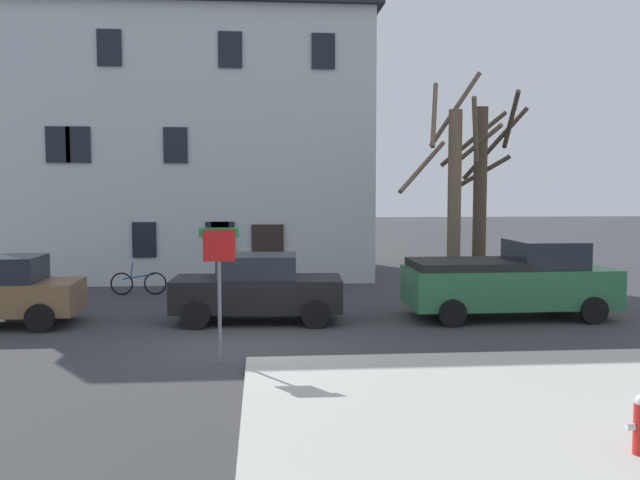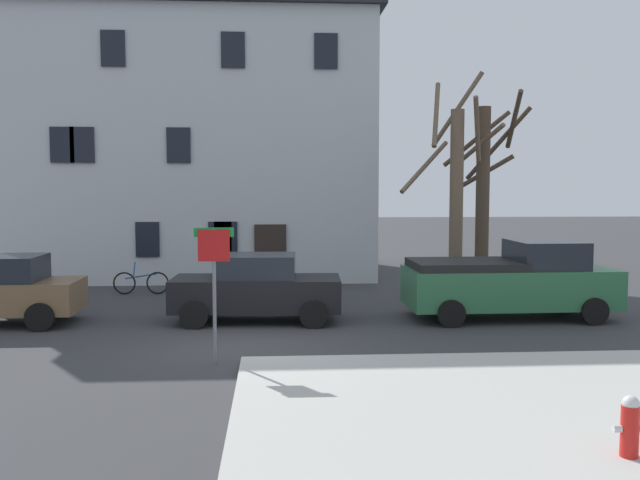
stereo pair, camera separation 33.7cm
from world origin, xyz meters
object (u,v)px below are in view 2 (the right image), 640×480
Objects in this scene: tree_bare_mid at (484,189)px; fire_hydrant at (630,425)px; tree_bare_near at (456,189)px; car_black_sedan at (256,288)px; building_main at (182,130)px; pickup_truck_green at (511,281)px; bicycle_leaning at (141,283)px; street_sign_pole at (214,269)px.

tree_bare_mid reaches higher than fire_hydrant.
car_black_sedan is at bearing -148.55° from tree_bare_near.
building_main is at bearing 112.21° from fire_hydrant.
tree_bare_mid is 1.20× the size of pickup_truck_green.
building_main is 21.51m from fire_hydrant.
fire_hydrant is 0.44× the size of bicycle_leaning.
fire_hydrant is at bearing -62.76° from car_black_sedan.
pickup_truck_green is at bearing -98.70° from tree_bare_mid.
tree_bare_mid is at bearing -27.32° from building_main.
fire_hydrant is (-2.50, -13.98, -2.80)m from tree_bare_mid.
tree_bare_mid is 14.47m from fire_hydrant.
tree_bare_mid is 8.38× the size of fire_hydrant.
street_sign_pole is (2.44, -14.17, -3.75)m from building_main.
fire_hydrant is at bearing -95.64° from tree_bare_near.
street_sign_pole is at bearing 136.53° from fire_hydrant.
bicycle_leaning is (-10.33, 4.61, -0.60)m from pickup_truck_green.
tree_bare_mid is 3.64× the size of bicycle_leaning.
pickup_truck_green is at bearing -24.05° from bicycle_leaning.
bicycle_leaning is (-8.55, 13.91, -0.15)m from fire_hydrant.
building_main is 5.68× the size of street_sign_pole.
tree_bare_mid is at bearing 47.83° from street_sign_pole.
car_black_sedan is 4.27m from street_sign_pole.
pickup_truck_green is 9.48m from fire_hydrant.
pickup_truck_green is 6.97× the size of fire_hydrant.
bicycle_leaning is (-9.83, 0.92, -2.96)m from tree_bare_near.
street_sign_pole is at bearing -99.54° from car_black_sedan.
tree_bare_near is 10.31m from bicycle_leaning.
fire_hydrant is at bearing -43.47° from street_sign_pole.
tree_bare_near is 1.57m from tree_bare_mid.
fire_hydrant is at bearing -100.87° from pickup_truck_green.
bicycle_leaning is at bearing -179.63° from tree_bare_mid.
pickup_truck_green is (6.56, 0.02, 0.12)m from car_black_sedan.
building_main reaches higher than bicycle_leaning.
building_main is 11.93m from tree_bare_mid.
car_black_sedan is at bearing 117.24° from fire_hydrant.
car_black_sedan is (-6.06, -3.71, -2.48)m from tree_bare_near.
tree_bare_near is 1.10× the size of tree_bare_mid.
car_black_sedan is 5.99m from bicycle_leaning.
tree_bare_mid is 5.28m from pickup_truck_green.
pickup_truck_green is at bearing 29.57° from street_sign_pole.
pickup_truck_green is at bearing -82.23° from tree_bare_near.
tree_bare_mid is at bearing 32.83° from car_black_sedan.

